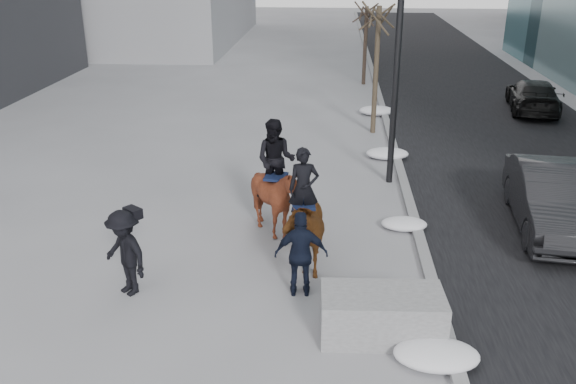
# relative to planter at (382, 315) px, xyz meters

# --- Properties ---
(ground) EXTENTS (120.00, 120.00, 0.00)m
(ground) POSITION_rel_planter_xyz_m (-1.85, 1.71, -0.42)
(ground) COLOR gray
(ground) RESTS_ON ground
(road) EXTENTS (8.00, 90.00, 0.01)m
(road) POSITION_rel_planter_xyz_m (5.15, 11.71, -0.42)
(road) COLOR black
(road) RESTS_ON ground
(curb) EXTENTS (0.25, 90.00, 0.12)m
(curb) POSITION_rel_planter_xyz_m (1.15, 11.71, -0.36)
(curb) COLOR gray
(curb) RESTS_ON ground
(planter) EXTENTS (2.16, 1.14, 0.85)m
(planter) POSITION_rel_planter_xyz_m (0.00, 0.00, 0.00)
(planter) COLOR #969699
(planter) RESTS_ON ground
(car_near) EXTENTS (2.11, 4.82, 1.54)m
(car_near) POSITION_rel_planter_xyz_m (4.36, 4.75, 0.35)
(car_near) COLOR black
(car_near) RESTS_ON ground
(car_far) EXTENTS (2.53, 4.74, 1.31)m
(car_far) POSITION_rel_planter_xyz_m (7.28, 16.33, 0.23)
(car_far) COLOR black
(car_far) RESTS_ON ground
(tree_near) EXTENTS (1.20, 1.20, 4.98)m
(tree_near) POSITION_rel_planter_xyz_m (0.55, 12.68, 2.07)
(tree_near) COLOR #372C20
(tree_near) RESTS_ON ground
(tree_far) EXTENTS (1.20, 1.20, 4.14)m
(tree_far) POSITION_rel_planter_xyz_m (0.55, 21.15, 1.65)
(tree_far) COLOR #35291F
(tree_far) RESTS_ON ground
(mounted_left) EXTENTS (1.09, 2.05, 2.55)m
(mounted_left) POSITION_rel_planter_xyz_m (-1.51, 2.55, 0.53)
(mounted_left) COLOR #4B240F
(mounted_left) RESTS_ON ground
(mounted_right) EXTENTS (1.69, 1.84, 2.79)m
(mounted_right) POSITION_rel_planter_xyz_m (-2.21, 3.88, 0.69)
(mounted_right) COLOR #4E1F0F
(mounted_right) RESTS_ON ground
(feeder) EXTENTS (1.05, 0.89, 1.75)m
(feeder) POSITION_rel_planter_xyz_m (-1.48, 1.28, 0.45)
(feeder) COLOR black
(feeder) RESTS_ON ground
(camera_crew) EXTENTS (1.30, 1.20, 1.75)m
(camera_crew) POSITION_rel_planter_xyz_m (-4.87, 1.09, 0.46)
(camera_crew) COLOR black
(camera_crew) RESTS_ON ground
(lamppost) EXTENTS (0.25, 3.12, 9.09)m
(lamppost) POSITION_rel_planter_xyz_m (0.75, 7.34, 4.57)
(lamppost) COLOR black
(lamppost) RESTS_ON ground
(snow_piles) EXTENTS (1.44, 16.82, 0.36)m
(snow_piles) POSITION_rel_planter_xyz_m (0.85, 7.63, -0.25)
(snow_piles) COLOR white
(snow_piles) RESTS_ON ground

